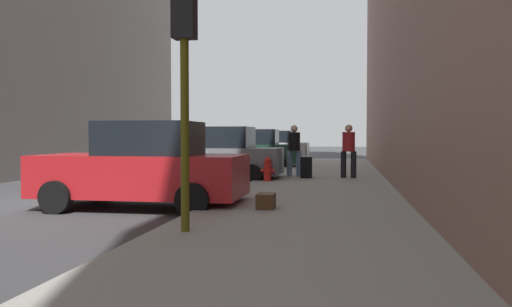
% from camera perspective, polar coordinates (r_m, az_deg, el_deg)
% --- Properties ---
extents(ground_plane, '(120.00, 120.00, 0.00)m').
position_cam_1_polar(ground_plane, '(12.11, -23.80, -5.25)').
color(ground_plane, '#38383A').
extents(sidewalk, '(4.00, 40.00, 0.15)m').
position_cam_1_polar(sidewalk, '(10.09, 5.96, -6.09)').
color(sidewalk, gray).
rests_on(sidewalk, ground_plane).
extents(parked_red_hatchback, '(4.21, 2.08, 1.79)m').
position_cam_1_polar(parked_red_hatchback, '(10.50, -12.72, -1.57)').
color(parked_red_hatchback, '#B2191E').
rests_on(parked_red_hatchback, ground_plane).
extents(parked_gray_coupe, '(4.23, 2.11, 1.79)m').
position_cam_1_polar(parked_gray_coupe, '(16.34, -4.36, -0.25)').
color(parked_gray_coupe, slate).
rests_on(parked_gray_coupe, ground_plane).
extents(parked_dark_green_sedan, '(4.23, 2.12, 1.79)m').
position_cam_1_polar(parked_dark_green_sedan, '(22.52, -0.36, 0.38)').
color(parked_dark_green_sedan, '#193828').
rests_on(parked_dark_green_sedan, ground_plane).
extents(parked_silver_sedan, '(4.20, 2.06, 1.79)m').
position_cam_1_polar(parked_silver_sedan, '(28.80, 1.92, 0.74)').
color(parked_silver_sedan, '#B7BABF').
rests_on(parked_silver_sedan, ground_plane).
extents(fire_hydrant, '(0.42, 0.22, 0.70)m').
position_cam_1_polar(fire_hydrant, '(14.94, 1.33, -1.81)').
color(fire_hydrant, red).
rests_on(fire_hydrant, sidewalk).
extents(traffic_light, '(0.32, 0.32, 3.60)m').
position_cam_1_polar(traffic_light, '(7.19, -8.16, 12.10)').
color(traffic_light, '#514C0F').
rests_on(traffic_light, sidewalk).
extents(pedestrian_in_jeans, '(0.53, 0.48, 1.71)m').
position_cam_1_polar(pedestrian_in_jeans, '(16.85, 4.38, 0.69)').
color(pedestrian_in_jeans, '#728CB2').
rests_on(pedestrian_in_jeans, sidewalk).
extents(pedestrian_in_red_jacket, '(0.51, 0.43, 1.71)m').
position_cam_1_polar(pedestrian_in_red_jacket, '(16.26, 10.54, 0.61)').
color(pedestrian_in_red_jacket, black).
rests_on(pedestrian_in_red_jacket, sidewalk).
extents(rolling_suitcase, '(0.43, 0.60, 1.04)m').
position_cam_1_polar(rolling_suitcase, '(16.17, 5.73, -1.55)').
color(rolling_suitcase, black).
rests_on(rolling_suitcase, sidewalk).
extents(duffel_bag, '(0.32, 0.44, 0.28)m').
position_cam_1_polar(duffel_bag, '(9.28, 1.14, -5.45)').
color(duffel_bag, '#472D19').
rests_on(duffel_bag, sidewalk).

